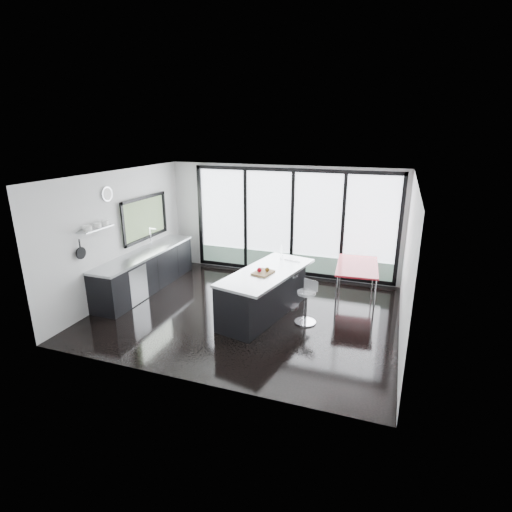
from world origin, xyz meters
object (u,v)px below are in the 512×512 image
at_px(island, 264,292).
at_px(red_table, 356,283).
at_px(bar_stool_far, 288,289).
at_px(bar_stool_near, 306,307).

bearing_deg(island, red_table, 39.63).
height_order(island, red_table, island).
bearing_deg(red_table, island, -140.37).
bearing_deg(red_table, bar_stool_far, -148.56).
bearing_deg(island, bar_stool_far, 58.71).
xyz_separation_m(island, bar_stool_near, (0.89, -0.08, -0.16)).
bearing_deg(bar_stool_near, island, -161.29).
xyz_separation_m(island, red_table, (1.68, 1.39, -0.09)).
height_order(bar_stool_near, bar_stool_far, bar_stool_far).
bearing_deg(bar_stool_far, island, -110.33).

